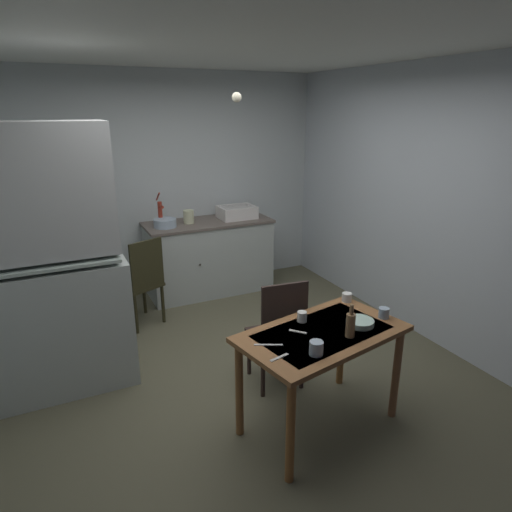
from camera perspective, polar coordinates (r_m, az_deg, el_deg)
ground_plane at (r=4.08m, az=-2.06°, el=-14.41°), size 5.32×5.32×0.00m
wall_back at (r=5.60m, az=-11.48°, el=8.89°), size 3.98×0.10×2.64m
wall_right at (r=4.68m, az=20.78°, el=6.24°), size 0.10×4.42×2.64m
ceiling_slab at (r=3.46m, az=-2.63°, el=26.32°), size 3.98×4.42×0.10m
hutch_cabinet at (r=3.78m, az=-24.55°, el=-2.06°), size 1.09×0.52×2.12m
counter_cabinet at (r=5.57m, az=-5.99°, el=-0.07°), size 1.52×0.64×0.90m
sink_basin at (r=5.56m, az=-2.47°, el=5.64°), size 0.44×0.34×0.15m
hand_pump at (r=5.29m, az=-12.14°, el=5.61°), size 0.05×0.27×0.39m
mixing_bowl_counter at (r=5.24m, az=-11.55°, el=4.15°), size 0.26×0.26×0.10m
stoneware_crock at (r=5.37m, az=-8.59°, el=4.98°), size 0.12×0.12×0.16m
dining_table at (r=3.17m, az=8.42°, el=-11.26°), size 1.25×0.87×0.76m
chair_far_side at (r=3.64m, az=2.92°, el=-9.71°), size 0.44×0.44×0.96m
chair_by_counter at (r=4.79m, az=-14.35°, el=-3.09°), size 0.52×0.52×0.96m
serving_bowl_wide at (r=3.25m, az=13.14°, el=-8.25°), size 0.20×0.20×0.04m
mug_tall at (r=3.59m, az=11.52°, el=-5.20°), size 0.08×0.08×0.07m
mug_dark at (r=3.39m, az=16.01°, el=-7.00°), size 0.08×0.08×0.08m
teacup_cream at (r=3.22m, az=5.89°, el=-7.70°), size 0.07×0.07×0.07m
teacup_mint at (r=2.83m, az=7.70°, el=-11.58°), size 0.09×0.09×0.09m
glass_bottle at (r=3.05m, az=11.98°, el=-8.52°), size 0.06×0.06×0.23m
table_knife at (r=2.92m, az=1.60°, el=-11.27°), size 0.17×0.10×0.00m
teaspoon_near_bowl at (r=3.09m, az=5.35°, el=-9.59°), size 0.10×0.11×0.00m
teaspoon_by_cup at (r=2.79m, az=2.99°, el=-12.82°), size 0.14×0.05×0.00m
pendant_bulb at (r=3.81m, az=-2.49°, el=19.60°), size 0.08×0.08×0.08m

